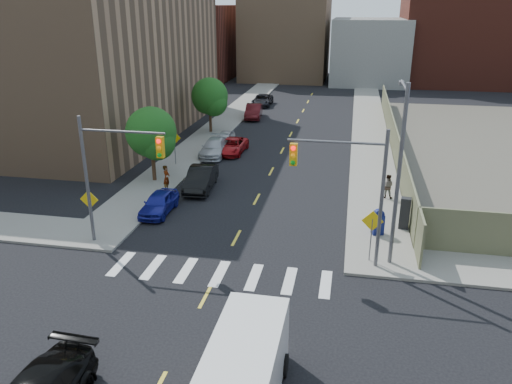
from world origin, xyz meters
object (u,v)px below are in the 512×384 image
at_px(parked_car_red, 232,146).
at_px(parked_car_white, 225,138).
at_px(parked_car_maroon, 254,111).
at_px(parked_car_grey, 262,100).
at_px(parked_car_silver, 214,148).
at_px(payphone, 405,213).
at_px(cargo_van, 245,371).
at_px(pedestrian_east, 387,186).
at_px(parked_car_blue, 159,203).
at_px(parked_car_black, 201,178).
at_px(mailbox, 378,222).
at_px(pedestrian_west, 167,178).

xyz_separation_m(parked_car_red, parked_car_white, (-1.30, 2.68, -0.03)).
distance_m(parked_car_maroon, parked_car_grey, 7.75).
distance_m(parked_car_silver, payphone, 19.34).
bearing_deg(parked_car_silver, cargo_van, -74.91).
height_order(parked_car_maroon, pedestrian_east, pedestrian_east).
xyz_separation_m(parked_car_blue, parked_car_black, (1.30, 4.61, 0.12)).
relative_size(parked_car_maroon, mailbox, 3.25).
distance_m(parked_car_silver, parked_car_white, 3.68).
distance_m(parked_car_red, mailbox, 18.87).
bearing_deg(parked_car_red, pedestrian_west, -99.74).
xyz_separation_m(parked_car_black, parked_car_white, (-1.30, 11.88, -0.17)).
relative_size(mailbox, pedestrian_west, 0.82).
height_order(mailbox, payphone, payphone).
bearing_deg(parked_car_white, pedestrian_west, -94.78).
xyz_separation_m(parked_car_silver, parked_car_white, (0.00, 3.68, -0.09)).
height_order(parked_car_black, pedestrian_west, pedestrian_west).
xyz_separation_m(parked_car_black, pedestrian_east, (12.69, 0.37, 0.18)).
xyz_separation_m(parked_car_blue, parked_car_white, (0.00, 16.49, -0.06)).
distance_m(parked_car_maroon, pedestrian_west, 24.54).
height_order(parked_car_black, pedestrian_east, pedestrian_east).
distance_m(parked_car_blue, parked_car_silver, 12.81).
distance_m(payphone, pedestrian_east, 4.79).
height_order(parked_car_red, pedestrian_east, pedestrian_east).
bearing_deg(parked_car_grey, parked_car_red, -87.63).
distance_m(parked_car_red, parked_car_grey, 21.99).
bearing_deg(mailbox, parked_car_white, 108.71).
relative_size(parked_car_blue, cargo_van, 0.71).
bearing_deg(cargo_van, parked_car_maroon, 101.03).
distance_m(parked_car_grey, payphone, 38.44).
xyz_separation_m(parked_car_blue, parked_car_red, (1.30, 13.81, -0.03)).
bearing_deg(cargo_van, mailbox, 71.46).
distance_m(parked_car_black, pedestrian_west, 2.39).
height_order(parked_car_silver, cargo_van, cargo_van).
xyz_separation_m(parked_car_grey, pedestrian_west, (-0.80, -32.25, 0.36)).
xyz_separation_m(parked_car_white, mailbox, (13.20, -17.33, 0.26)).
bearing_deg(pedestrian_east, parked_car_red, -25.11).
distance_m(mailbox, pedestrian_east, 5.88).
height_order(parked_car_black, cargo_van, cargo_van).
relative_size(parked_car_maroon, payphone, 2.60).
bearing_deg(pedestrian_west, parked_car_red, -12.37).
bearing_deg(payphone, parked_car_maroon, 127.05).
bearing_deg(parked_car_blue, mailbox, -3.94).
distance_m(parked_car_maroon, pedestrian_east, 26.74).
relative_size(parked_car_white, payphone, 1.93).
bearing_deg(parked_car_black, mailbox, -29.18).
xyz_separation_m(parked_car_black, mailbox, (11.90, -5.45, 0.09)).
xyz_separation_m(parked_car_red, cargo_van, (7.27, -28.31, 0.69)).
bearing_deg(pedestrian_east, parked_car_white, -29.73).
bearing_deg(parked_car_white, payphone, -49.10).
relative_size(parked_car_white, parked_car_grey, 0.72).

